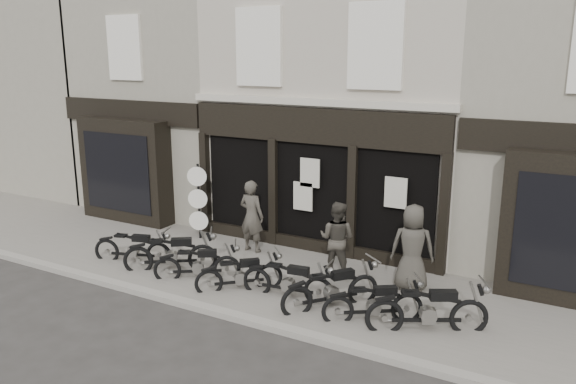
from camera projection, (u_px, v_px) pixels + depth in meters
The scene contains 18 objects.
ground_plane at pixel (253, 293), 12.59m from camera, with size 90.00×90.00×0.00m, color #2D2B28.
pavement at pixel (273, 277), 13.33m from camera, with size 30.00×4.20×0.12m, color slate.
kerb at pixel (220, 312), 11.51m from camera, with size 30.00×0.25×0.13m, color gray.
central_building at pixel (359, 93), 16.66m from camera, with size 7.30×6.22×8.34m.
neighbour_left at pixel (189, 89), 19.62m from camera, with size 5.60×6.73×8.34m.
filler_left at pixel (37, 81), 23.54m from camera, with size 11.00×6.00×8.20m, color gray.
motorcycle_0 at pixel (134, 250), 14.17m from camera, with size 1.99×0.94×0.99m.
motorcycle_1 at pixel (172, 257), 13.63m from camera, with size 1.97×1.53×1.08m.
motorcycle_2 at pixel (198, 267), 13.10m from camera, with size 1.79×1.33×0.97m.
motorcycle_3 at pixel (240, 277), 12.51m from camera, with size 1.59×1.53×0.95m.
motorcycle_4 at pixel (288, 284), 12.08m from camera, with size 2.11×0.58×1.01m.
motorcycle_5 at pixel (332, 293), 11.59m from camera, with size 1.60×1.88×1.07m.
motorcycle_6 at pixel (374, 307), 11.04m from camera, with size 1.78×1.35×0.97m.
motorcycle_7 at pixel (429, 314), 10.59m from camera, with size 2.13×1.40×1.12m.
man_left at pixel (252, 216), 14.72m from camera, with size 0.70×0.46×1.93m, color #433E37.
man_centre at pixel (337, 239), 13.12m from camera, with size 0.87×0.68×1.79m, color #3B3730.
man_right at pixel (412, 247), 12.31m from camera, with size 0.95×0.62×1.94m, color #3E3A33.
advert_sign_post at pixel (199, 205), 15.75m from camera, with size 0.52×0.36×2.27m.
Camera 1 is at (6.37, -9.81, 5.22)m, focal length 35.00 mm.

